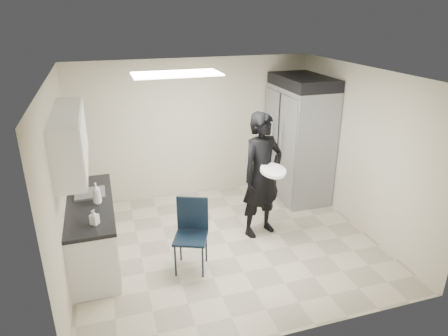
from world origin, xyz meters
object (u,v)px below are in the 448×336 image
object	(u,v)px
folding_chair	(191,238)
man_tuxedo	(262,175)
lower_counter	(93,232)
commercial_fridge	(299,143)

from	to	relation	value
folding_chair	man_tuxedo	world-z (taller)	man_tuxedo
lower_counter	man_tuxedo	xyz separation A→B (m)	(2.57, -0.04, 0.57)
commercial_fridge	folding_chair	size ratio (longest dim) A/B	2.14
man_tuxedo	lower_counter	bearing A→B (deg)	162.11
lower_counter	man_tuxedo	distance (m)	2.64
lower_counter	man_tuxedo	bearing A→B (deg)	-0.94
lower_counter	folding_chair	world-z (taller)	folding_chair
man_tuxedo	commercial_fridge	bearing A→B (deg)	25.84
lower_counter	folding_chair	distance (m)	1.45
lower_counter	man_tuxedo	world-z (taller)	man_tuxedo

